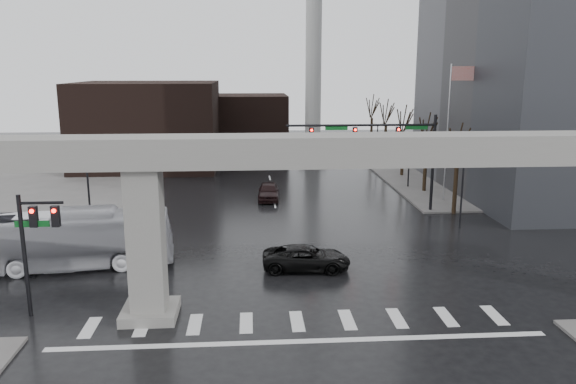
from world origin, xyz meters
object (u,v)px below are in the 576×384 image
pickup_truck (306,258)px  city_bus (65,240)px  far_car (268,191)px  signal_mast_arm (388,142)px

pickup_truck → city_bus: (-14.28, 1.29, 1.03)m
pickup_truck → city_bus: size_ratio=0.41×
city_bus → far_car: (12.67, 16.70, -0.97)m
signal_mast_arm → pickup_truck: bearing=-121.3°
pickup_truck → city_bus: 14.37m
city_bus → far_car: bearing=-44.0°
pickup_truck → far_car: far_car is taller
signal_mast_arm → city_bus: 25.34m
signal_mast_arm → far_car: 11.87m
city_bus → signal_mast_arm: bearing=-69.1°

